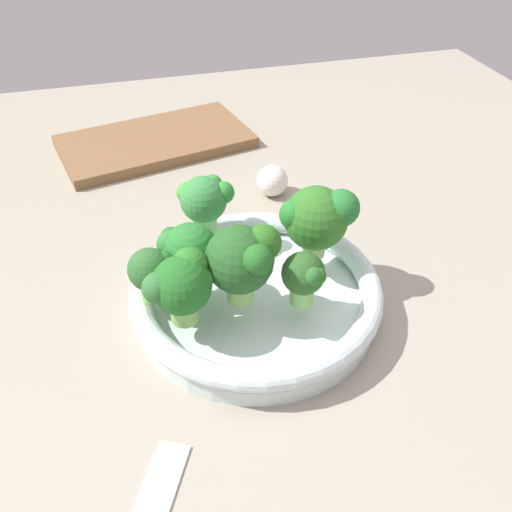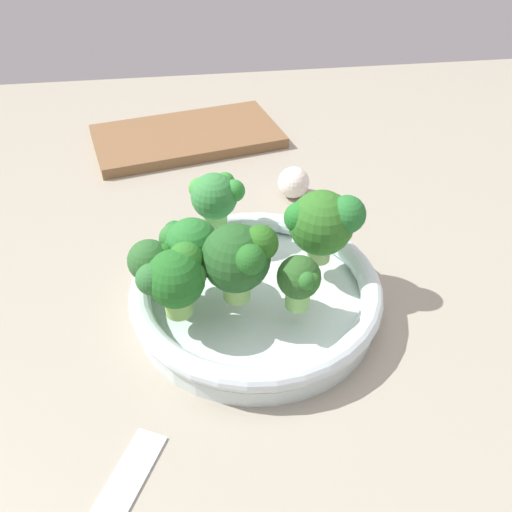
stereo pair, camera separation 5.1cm
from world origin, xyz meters
The scene contains 11 objects.
ground_plane centered at (0.00, 0.00, -1.25)cm, with size 130.00×130.00×2.50cm, color #9D9583.
bowl centered at (-1.09, 1.52, 2.03)cm, with size 25.06×25.06×3.98cm.
broccoli_floret_0 centered at (6.43, 4.83, 8.06)cm, with size 6.17×5.29×6.83cm.
broccoli_floret_1 centered at (-8.00, -0.79, 8.63)cm, with size 7.74×6.48×7.76cm.
broccoli_floret_2 centered at (0.75, 3.82, 8.79)cm, with size 6.96×6.84×7.90cm.
broccoli_floret_3 centered at (2.00, -7.93, 7.91)cm, with size 5.43×5.11×6.59cm.
broccoli_floret_4 centered at (-4.48, 5.64, 7.26)cm, with size 4.01×4.34×5.47cm.
broccoli_floret_5 centered at (8.69, 1.29, 7.19)cm, with size 4.48×4.05×5.43cm.
broccoli_floret_6 centered at (5.09, -0.52, 7.73)cm, with size 5.73×5.23×6.43cm.
cutting_board centered at (4.33, -36.93, 0.80)cm, with size 27.98×15.20×1.60cm, color brown.
garlic_bulb centered at (-8.95, -19.07, 2.07)cm, with size 4.15×4.15×4.15cm, color white.
Camera 2 is at (4.46, 41.22, 39.28)cm, focal length 38.18 mm.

